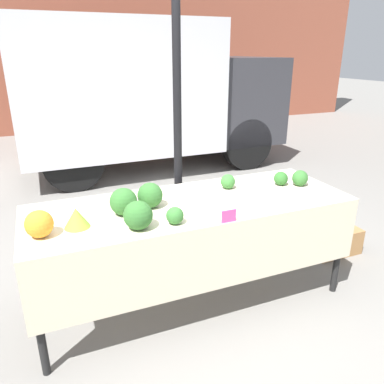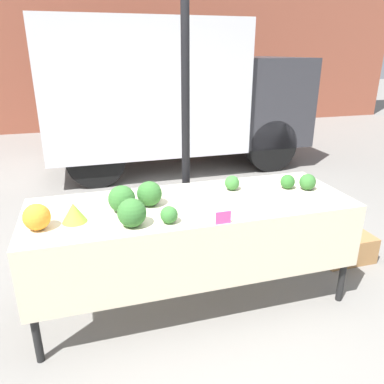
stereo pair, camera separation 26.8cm
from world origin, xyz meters
name	(u,v)px [view 1 (the left image)]	position (x,y,z in m)	size (l,w,h in m)	color
ground_plane	(192,297)	(0.00, 0.00, 0.00)	(40.00, 40.00, 0.00)	gray
tent_pole	(177,123)	(0.13, 0.63, 1.29)	(0.07, 0.07, 2.58)	black
parked_truck	(142,91)	(0.68, 3.76, 1.24)	(4.14, 2.03, 2.29)	silver
market_table	(196,218)	(0.00, -0.07, 0.73)	(2.35, 0.83, 0.83)	beige
orange_cauliflower	(39,224)	(-1.03, -0.15, 0.91)	(0.17, 0.17, 0.17)	orange
romanesco_head	(76,218)	(-0.82, -0.10, 0.89)	(0.16, 0.16, 0.13)	#93B238
broccoli_head_0	(175,216)	(-0.24, -0.29, 0.88)	(0.11, 0.11, 0.11)	#387533
broccoli_head_1	(300,178)	(0.95, 0.00, 0.89)	(0.13, 0.13, 0.13)	#336B2D
broccoli_head_2	(124,202)	(-0.50, -0.02, 0.92)	(0.18, 0.18, 0.18)	#336B2D
broccoli_head_3	(138,215)	(-0.47, -0.27, 0.92)	(0.18, 0.18, 0.18)	#336B2D
broccoli_head_4	(150,195)	(-0.30, 0.03, 0.92)	(0.18, 0.18, 0.18)	#336B2D
broccoli_head_5	(228,182)	(0.38, 0.16, 0.89)	(0.12, 0.12, 0.12)	#387533
broccoli_head_6	(281,178)	(0.81, 0.07, 0.88)	(0.11, 0.11, 0.11)	#2D6628
price_sign	(229,216)	(0.09, -0.40, 0.87)	(0.10, 0.01, 0.09)	#EF4793
produce_crate	(331,239)	(1.55, 0.18, 0.12)	(0.48, 0.35, 0.25)	#9E7042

